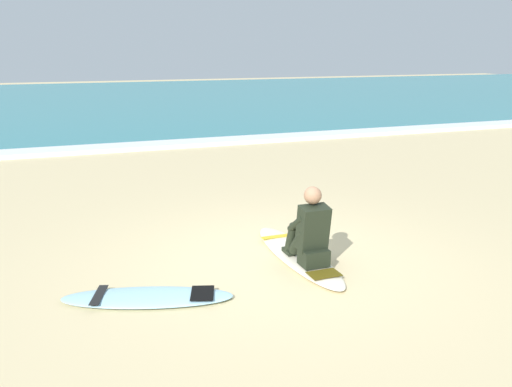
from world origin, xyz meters
TOP-DOWN VIEW (x-y plane):
  - ground_plane at (0.00, 0.00)m, footprint 80.00×80.00m
  - sea at (0.00, 22.29)m, footprint 80.00×28.00m
  - breaking_foam at (0.00, 8.59)m, footprint 80.00×0.90m
  - surfboard_main at (0.23, 0.06)m, footprint 0.53×2.28m
  - surfer_seated at (0.22, -0.27)m, footprint 0.37×0.70m
  - surfboard_spare_near at (-1.76, -0.49)m, footprint 1.88×1.05m

SIDE VIEW (x-z plane):
  - ground_plane at x=0.00m, z-range 0.00..0.00m
  - surfboard_main at x=0.23m, z-range 0.00..0.07m
  - surfboard_spare_near at x=-1.76m, z-range 0.00..0.07m
  - sea at x=0.00m, z-range 0.00..0.10m
  - breaking_foam at x=0.00m, z-range 0.00..0.11m
  - surfer_seated at x=0.22m, z-range -0.04..0.91m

